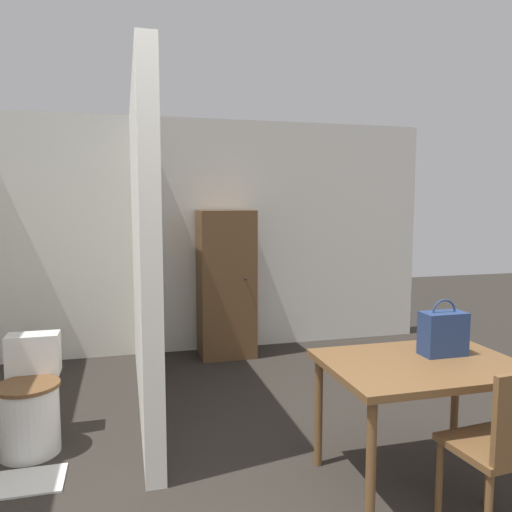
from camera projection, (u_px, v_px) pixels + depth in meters
wall_back at (195, 236)px, 5.42m from camera, size 5.27×0.12×2.50m
partition_wall at (143, 249)px, 3.94m from camera, size 0.12×2.63×2.50m
dining_table at (421, 375)px, 2.82m from camera, size 1.09×0.79×0.72m
wooden_chair at (502, 445)px, 2.36m from camera, size 0.41×0.41×0.86m
toilet at (30, 404)px, 3.25m from camera, size 0.40×0.55×0.72m
handbag at (443, 333)px, 2.91m from camera, size 0.26×0.14×0.33m
wooden_cabinet at (226, 283)px, 5.24m from camera, size 0.57×0.49×1.54m
bath_mat at (19, 483)px, 2.87m from camera, size 0.50×0.31×0.01m
space_heater at (438, 358)px, 4.24m from camera, size 0.29×0.20×0.59m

